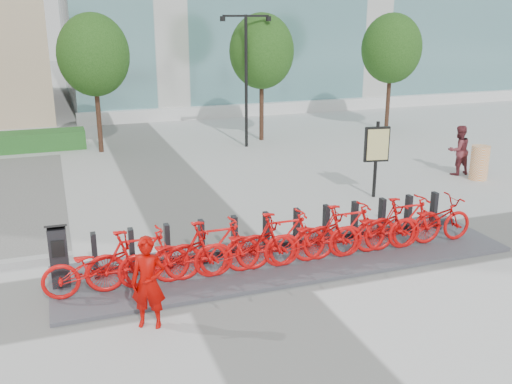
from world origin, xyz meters
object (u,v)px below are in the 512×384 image
object	(u,v)px
pedestrian	(459,150)
construction_barrel	(480,163)
bike_0	(98,267)
map_sign	(377,148)
kiosk	(59,256)
worker_red	(148,283)

from	to	relation	value
pedestrian	construction_barrel	size ratio (longest dim) A/B	1.50
bike_0	map_sign	xyz separation A→B (m)	(7.92, 3.62, 0.83)
bike_0	pedestrian	bearing A→B (deg)	-67.65
bike_0	kiosk	distance (m)	0.87
pedestrian	worker_red	bearing A→B (deg)	27.28
worker_red	pedestrian	size ratio (longest dim) A/B	0.98
pedestrian	map_sign	size ratio (longest dim) A/B	0.74
construction_barrel	map_sign	bearing A→B (deg)	-173.20
bike_0	worker_red	world-z (taller)	worker_red
pedestrian	map_sign	world-z (taller)	map_sign
pedestrian	map_sign	distance (m)	4.03
construction_barrel	map_sign	distance (m)	4.19
worker_red	map_sign	world-z (taller)	map_sign
bike_0	construction_barrel	xyz separation A→B (m)	(11.99, 4.11, -0.07)
worker_red	construction_barrel	world-z (taller)	worker_red
kiosk	map_sign	bearing A→B (deg)	22.20
worker_red	pedestrian	world-z (taller)	pedestrian
bike_0	kiosk	xyz separation A→B (m)	(-0.66, 0.57, 0.08)
construction_barrel	map_sign	size ratio (longest dim) A/B	0.50
construction_barrel	pedestrian	bearing A→B (deg)	110.47
bike_0	pedestrian	xyz separation A→B (m)	(11.72, 4.82, 0.20)
kiosk	pedestrian	size ratio (longest dim) A/B	0.79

